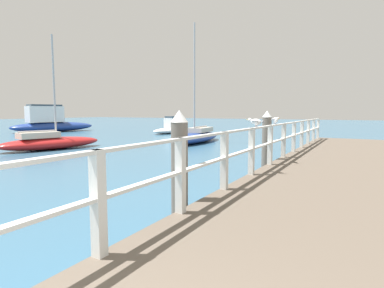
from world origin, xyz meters
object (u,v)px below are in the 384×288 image
seagull_background (275,120)px  boat_2 (172,128)px  dock_piling_near (180,170)px  boat_1 (51,123)px  dock_piling_far (266,143)px  boat_6 (197,136)px  boat_4 (50,142)px  seagull_foreground (256,122)px

seagull_background → boat_2: seagull_background is taller
dock_piling_near → boat_1: size_ratio=0.24×
dock_piling_far → boat_6: 10.62m
dock_piling_far → boat_6: bearing=130.0°
dock_piling_far → seagull_background: (0.39, -0.51, 0.73)m
dock_piling_far → boat_2: bearing=131.4°
boat_2 → dock_piling_near: bearing=-49.6°
dock_piling_near → boat_2: (-12.68, 19.52, -0.50)m
seagull_background → boat_4: boat_4 is taller
seagull_foreground → boat_2: size_ratio=0.10×
boat_2 → boat_4: size_ratio=0.78×
boat_6 → dock_piling_near: bearing=111.1°
boat_2 → boat_1: bearing=-153.8°
dock_piling_far → seagull_foreground: dock_piling_far is taller
seagull_foreground → boat_1: size_ratio=0.06×
seagull_background → boat_6: boat_6 is taller
dock_piling_near → dock_piling_far: 5.16m
seagull_background → boat_1: size_ratio=0.05×
dock_piling_far → boat_2: dock_piling_far is taller
seagull_background → boat_6: (-7.20, 8.63, -1.35)m
dock_piling_near → boat_6: size_ratio=0.27×
dock_piling_near → boat_6: (-6.81, 13.28, -0.62)m
dock_piling_near → boat_4: boat_4 is taller
seagull_foreground → dock_piling_far: bearing=25.6°
seagull_foreground → boat_2: bearing=54.5°
seagull_foreground → boat_4: bearing=90.7°
dock_piling_far → boat_4: boat_4 is taller
dock_piling_near → seagull_foreground: (0.37, 2.87, 0.73)m
boat_1 → boat_4: (12.39, -9.36, -0.49)m
boat_1 → boat_4: 15.54m
boat_6 → seagull_foreground: bearing=118.6°
boat_2 → seagull_background: bearing=-41.3°
dock_piling_far → seagull_foreground: 2.43m
seagull_foreground → seagull_background: bearing=16.0°
dock_piling_near → boat_6: bearing=117.2°
dock_piling_near → boat_1: 28.71m
dock_piling_near → seagull_background: bearing=85.3°
dock_piling_far → boat_4: (-11.70, 1.10, -0.63)m
boat_2 → boat_6: boat_6 is taller
dock_piling_near → seagull_foreground: dock_piling_near is taller
dock_piling_far → boat_4: bearing=174.6°
seagull_background → boat_2: bearing=-85.4°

